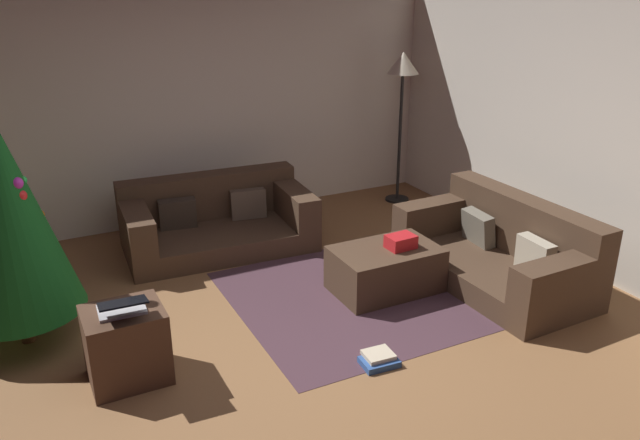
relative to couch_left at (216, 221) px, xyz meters
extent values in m
plane|color=brown|center=(-0.23, -2.25, -0.26)|extent=(6.40, 6.40, 0.00)
cube|color=silver|center=(-0.23, 0.89, 1.04)|extent=(6.40, 0.12, 2.60)
cube|color=silver|center=(2.91, -2.25, 1.04)|extent=(0.12, 6.40, 2.60)
cube|color=#473323|center=(-0.01, -0.10, -0.15)|extent=(1.87, 1.09, 0.21)
cube|color=#473323|center=(0.02, 0.27, 0.18)|extent=(1.82, 0.35, 0.46)
cube|color=#473323|center=(0.78, -0.15, 0.12)|extent=(0.30, 0.99, 0.33)
cube|color=#473323|center=(-0.79, -0.05, 0.12)|extent=(0.30, 0.99, 0.33)
cube|color=brown|center=(0.37, 0.04, 0.10)|extent=(0.38, 0.20, 0.31)
cube|color=#372D24|center=(-0.36, 0.09, 0.10)|extent=(0.38, 0.20, 0.31)
cube|color=#473323|center=(1.92, -1.90, -0.15)|extent=(0.97, 1.81, 0.21)
cube|color=#473323|center=(2.26, -1.89, 0.21)|extent=(0.28, 1.80, 0.52)
cube|color=#473323|center=(1.94, -2.68, 0.11)|extent=(0.93, 0.26, 0.32)
cube|color=#473323|center=(1.90, -1.13, 0.11)|extent=(0.93, 0.26, 0.32)
cube|color=#BCB299|center=(2.07, -2.26, 0.10)|extent=(0.14, 0.36, 0.30)
cube|color=#716B5B|center=(2.05, -1.54, 0.10)|extent=(0.19, 0.37, 0.31)
cube|color=#473323|center=(1.00, -1.61, -0.06)|extent=(0.91, 0.58, 0.39)
cube|color=red|center=(1.11, -1.65, 0.19)|extent=(0.25, 0.19, 0.11)
cube|color=black|center=(1.13, -1.65, 0.14)|extent=(0.07, 0.17, 0.02)
cylinder|color=brown|center=(-1.85, -1.10, -0.12)|extent=(0.10, 0.10, 0.28)
cone|color=#14581E|center=(-1.85, -1.10, 0.79)|extent=(0.92, 0.92, 1.55)
sphere|color=yellow|center=(-1.65, -1.30, 0.48)|extent=(0.06, 0.06, 0.06)
sphere|color=green|center=(-1.70, -1.11, 0.99)|extent=(0.07, 0.07, 0.07)
sphere|color=orange|center=(-1.63, -0.99, 0.68)|extent=(0.08, 0.08, 0.08)
sphere|color=red|center=(-1.73, -1.21, 0.92)|extent=(0.08, 0.08, 0.08)
sphere|color=#CC33BF|center=(-1.64, -0.86, 0.45)|extent=(0.07, 0.07, 0.07)
sphere|color=#CC33BF|center=(-1.74, -1.20, 1.01)|extent=(0.09, 0.09, 0.09)
sphere|color=yellow|center=(-1.75, -0.83, 0.50)|extent=(0.06, 0.06, 0.06)
cube|color=#4C3323|center=(-1.26, -1.92, 0.00)|extent=(0.52, 0.44, 0.52)
cube|color=silver|center=(-1.26, -1.92, 0.27)|extent=(0.31, 0.24, 0.02)
cube|color=black|center=(-1.27, -2.06, 0.39)|extent=(0.31, 0.24, 0.07)
cube|color=#2D5193|center=(0.35, -2.57, -0.24)|extent=(0.27, 0.20, 0.05)
cube|color=beige|center=(0.36, -2.54, -0.20)|extent=(0.22, 0.19, 0.03)
cylinder|color=black|center=(2.37, 0.30, -0.25)|extent=(0.28, 0.28, 0.02)
cylinder|color=black|center=(2.37, 0.30, 0.50)|extent=(0.04, 0.04, 1.52)
cone|color=beige|center=(2.37, 0.30, 1.37)|extent=(0.36, 0.36, 0.24)
cube|color=#462D37|center=(1.00, -1.61, -0.26)|extent=(2.60, 2.00, 0.01)
camera|label=1|loc=(-1.77, -5.81, 2.37)|focal=35.98mm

